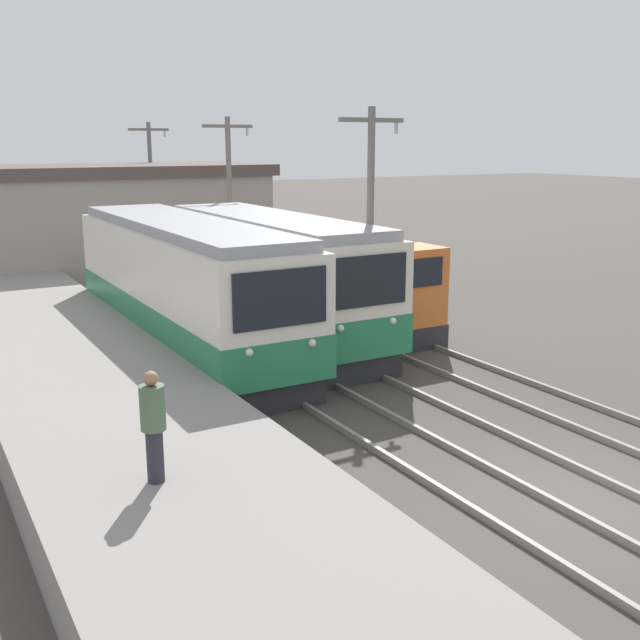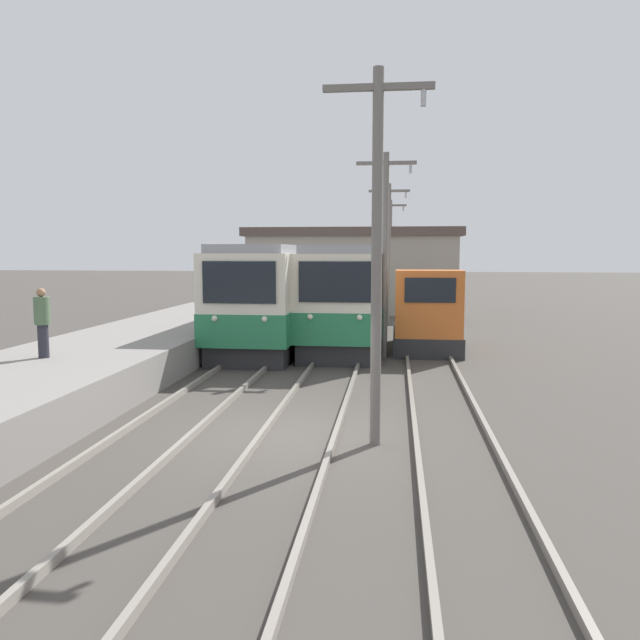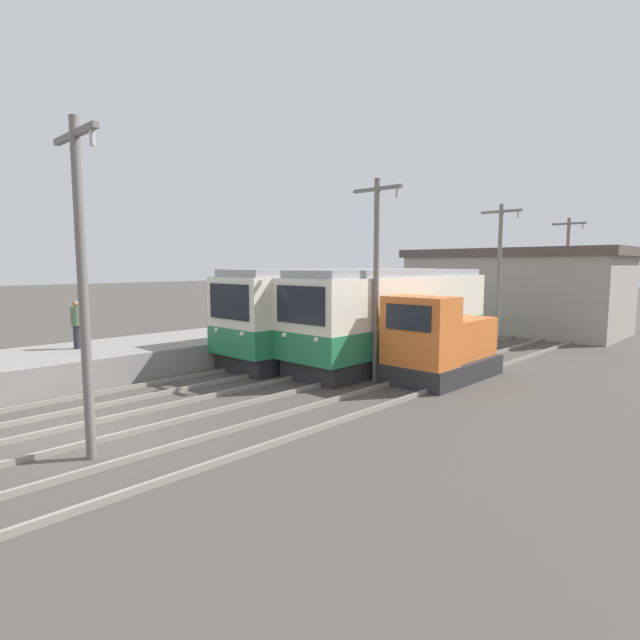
{
  "view_description": "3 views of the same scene",
  "coord_description": "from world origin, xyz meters",
  "px_view_note": "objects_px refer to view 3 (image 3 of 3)",
  "views": [
    {
      "loc": [
        -9.72,
        -7.79,
        6.02
      ],
      "look_at": [
        -0.58,
        8.08,
        1.63
      ],
      "focal_mm": 42.0,
      "sensor_mm": 36.0,
      "label": 1
    },
    {
      "loc": [
        2.04,
        -11.95,
        3.65
      ],
      "look_at": [
        -0.35,
        7.87,
        1.44
      ],
      "focal_mm": 35.0,
      "sensor_mm": 36.0,
      "label": 2
    },
    {
      "loc": [
        12.09,
        -4.36,
        4.02
      ],
      "look_at": [
        -0.98,
        9.33,
        1.93
      ],
      "focal_mm": 28.0,
      "sensor_mm": 36.0,
      "label": 3
    }
  ],
  "objects_px": {
    "commuter_train_left": "(340,315)",
    "catenary_mast_far": "(499,270)",
    "catenary_mast_mid": "(376,272)",
    "person_on_platform": "(76,323)",
    "catenary_mast_near": "(82,278)",
    "catenary_mast_distant": "(567,269)",
    "commuter_train_center": "(393,320)",
    "shunting_locomotive": "(440,346)"
  },
  "relations": [
    {
      "from": "catenary_mast_mid",
      "to": "commuter_train_left",
      "type": "bearing_deg",
      "value": 144.66
    },
    {
      "from": "commuter_train_left",
      "to": "person_on_platform",
      "type": "xyz_separation_m",
      "value": [
        -4.06,
        -9.85,
        0.16
      ]
    },
    {
      "from": "person_on_platform",
      "to": "catenary_mast_distant",
      "type": "bearing_deg",
      "value": 72.29
    },
    {
      "from": "catenary_mast_near",
      "to": "catenary_mast_mid",
      "type": "height_order",
      "value": "same"
    },
    {
      "from": "commuter_train_center",
      "to": "catenary_mast_distant",
      "type": "relative_size",
      "value": 1.55
    },
    {
      "from": "catenary_mast_distant",
      "to": "shunting_locomotive",
      "type": "bearing_deg",
      "value": -85.17
    },
    {
      "from": "catenary_mast_mid",
      "to": "catenary_mast_distant",
      "type": "height_order",
      "value": "same"
    },
    {
      "from": "catenary_mast_mid",
      "to": "catenary_mast_far",
      "type": "bearing_deg",
      "value": 90.0
    },
    {
      "from": "catenary_mast_distant",
      "to": "commuter_train_center",
      "type": "bearing_deg",
      "value": -95.29
    },
    {
      "from": "commuter_train_left",
      "to": "catenary_mast_far",
      "type": "distance_m",
      "value": 8.16
    },
    {
      "from": "catenary_mast_mid",
      "to": "person_on_platform",
      "type": "xyz_separation_m",
      "value": [
        -8.37,
        -6.8,
        -1.83
      ]
    },
    {
      "from": "catenary_mast_mid",
      "to": "catenary_mast_near",
      "type": "bearing_deg",
      "value": -90.0
    },
    {
      "from": "catenary_mast_distant",
      "to": "person_on_platform",
      "type": "distance_m",
      "value": 27.56
    },
    {
      "from": "catenary_mast_far",
      "to": "person_on_platform",
      "type": "height_order",
      "value": "catenary_mast_far"
    },
    {
      "from": "catenary_mast_near",
      "to": "catenary_mast_distant",
      "type": "height_order",
      "value": "same"
    },
    {
      "from": "commuter_train_center",
      "to": "catenary_mast_distant",
      "type": "height_order",
      "value": "catenary_mast_distant"
    },
    {
      "from": "person_on_platform",
      "to": "catenary_mast_mid",
      "type": "bearing_deg",
      "value": 39.1
    },
    {
      "from": "commuter_train_center",
      "to": "person_on_platform",
      "type": "distance_m",
      "value": 12.05
    },
    {
      "from": "shunting_locomotive",
      "to": "person_on_platform",
      "type": "bearing_deg",
      "value": -139.08
    },
    {
      "from": "catenary_mast_far",
      "to": "person_on_platform",
      "type": "xyz_separation_m",
      "value": [
        -8.37,
        -16.5,
        -1.83
      ]
    },
    {
      "from": "commuter_train_left",
      "to": "catenary_mast_far",
      "type": "xyz_separation_m",
      "value": [
        4.31,
        6.64,
        1.99
      ]
    },
    {
      "from": "shunting_locomotive",
      "to": "catenary_mast_near",
      "type": "relative_size",
      "value": 0.66
    },
    {
      "from": "commuter_train_center",
      "to": "catenary_mast_near",
      "type": "distance_m",
      "value": 13.05
    },
    {
      "from": "catenary_mast_near",
      "to": "person_on_platform",
      "type": "height_order",
      "value": "catenary_mast_near"
    },
    {
      "from": "commuter_train_left",
      "to": "person_on_platform",
      "type": "height_order",
      "value": "commuter_train_left"
    },
    {
      "from": "person_on_platform",
      "to": "catenary_mast_far",
      "type": "bearing_deg",
      "value": 63.11
    },
    {
      "from": "catenary_mast_far",
      "to": "catenary_mast_distant",
      "type": "height_order",
      "value": "same"
    },
    {
      "from": "shunting_locomotive",
      "to": "catenary_mast_near",
      "type": "distance_m",
      "value": 11.83
    },
    {
      "from": "shunting_locomotive",
      "to": "catenary_mast_mid",
      "type": "xyz_separation_m",
      "value": [
        -1.49,
        -1.75,
        2.57
      ]
    },
    {
      "from": "catenary_mast_near",
      "to": "catenary_mast_mid",
      "type": "xyz_separation_m",
      "value": [
        0.0,
        9.7,
        0.0
      ]
    },
    {
      "from": "person_on_platform",
      "to": "catenary_mast_near",
      "type": "bearing_deg",
      "value": -19.12
    },
    {
      "from": "shunting_locomotive",
      "to": "catenary_mast_mid",
      "type": "height_order",
      "value": "catenary_mast_mid"
    },
    {
      "from": "catenary_mast_distant",
      "to": "person_on_platform",
      "type": "height_order",
      "value": "catenary_mast_distant"
    },
    {
      "from": "commuter_train_left",
      "to": "catenary_mast_near",
      "type": "relative_size",
      "value": 1.77
    },
    {
      "from": "commuter_train_left",
      "to": "catenary_mast_distant",
      "type": "distance_m",
      "value": 17.02
    },
    {
      "from": "catenary_mast_mid",
      "to": "person_on_platform",
      "type": "bearing_deg",
      "value": -140.9
    },
    {
      "from": "shunting_locomotive",
      "to": "person_on_platform",
      "type": "relative_size",
      "value": 2.63
    },
    {
      "from": "catenary_mast_mid",
      "to": "person_on_platform",
      "type": "distance_m",
      "value": 10.93
    },
    {
      "from": "catenary_mast_far",
      "to": "catenary_mast_near",
      "type": "bearing_deg",
      "value": -90.0
    },
    {
      "from": "commuter_train_left",
      "to": "catenary_mast_distant",
      "type": "xyz_separation_m",
      "value": [
        4.31,
        16.34,
        1.99
      ]
    },
    {
      "from": "catenary_mast_mid",
      "to": "commuter_train_center",
      "type": "bearing_deg",
      "value": 115.86
    },
    {
      "from": "person_on_platform",
      "to": "shunting_locomotive",
      "type": "bearing_deg",
      "value": 40.92
    }
  ]
}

